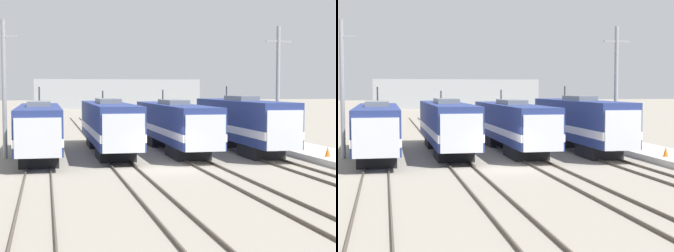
{
  "view_description": "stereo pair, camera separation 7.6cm",
  "coord_description": "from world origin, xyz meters",
  "views": [
    {
      "loc": [
        -7.32,
        -33.41,
        5.0
      ],
      "look_at": [
        0.66,
        3.01,
        2.46
      ],
      "focal_mm": 60.0,
      "sensor_mm": 36.0,
      "label": 1
    },
    {
      "loc": [
        -7.25,
        -33.42,
        5.0
      ],
      "look_at": [
        0.66,
        3.01,
        2.46
      ],
      "focal_mm": 60.0,
      "sensor_mm": 36.0,
      "label": 2
    }
  ],
  "objects": [
    {
      "name": "ground_plane",
      "position": [
        0.0,
        0.0,
        0.0
      ],
      "size": [
        400.0,
        400.0,
        0.0
      ],
      "primitive_type": "plane",
      "color": "gray"
    },
    {
      "name": "rail_pair_far_left",
      "position": [
        -7.76,
        0.0,
        0.07
      ],
      "size": [
        1.5,
        120.0,
        0.15
      ],
      "color": "#4C4238",
      "rests_on": "ground_plane"
    },
    {
      "name": "rail_pair_center_left",
      "position": [
        -2.59,
        0.0,
        0.07
      ],
      "size": [
        1.51,
        120.0,
        0.15
      ],
      "color": "#4C4238",
      "rests_on": "ground_plane"
    },
    {
      "name": "rail_pair_center_right",
      "position": [
        2.59,
        0.0,
        0.07
      ],
      "size": [
        1.51,
        120.0,
        0.15
      ],
      "color": "#4C4238",
      "rests_on": "ground_plane"
    },
    {
      "name": "rail_pair_far_right",
      "position": [
        7.76,
        0.0,
        0.07
      ],
      "size": [
        1.5,
        120.0,
        0.15
      ],
      "color": "#4C4238",
      "rests_on": "ground_plane"
    },
    {
      "name": "locomotive_far_left",
      "position": [
        -7.76,
        7.08,
        2.09
      ],
      "size": [
        2.96,
        16.15,
        5.09
      ],
      "color": "black",
      "rests_on": "ground_plane"
    },
    {
      "name": "locomotive_center_left",
      "position": [
        -2.59,
        9.4,
        2.15
      ],
      "size": [
        2.94,
        17.82,
        4.76
      ],
      "color": "black",
      "rests_on": "ground_plane"
    },
    {
      "name": "locomotive_center_right",
      "position": [
        2.59,
        9.3,
        2.1
      ],
      "size": [
        2.91,
        18.45,
        4.84
      ],
      "color": "black",
      "rests_on": "ground_plane"
    },
    {
      "name": "locomotive_far_right",
      "position": [
        7.76,
        8.02,
        2.25
      ],
      "size": [
        2.75,
        16.74,
        5.13
      ],
      "color": "black",
      "rests_on": "ground_plane"
    },
    {
      "name": "catenary_tower_left",
      "position": [
        -10.14,
        7.67,
        5.09
      ],
      "size": [
        2.07,
        0.31,
        9.78
      ],
      "color": "gray",
      "rests_on": "ground_plane"
    },
    {
      "name": "catenary_tower_right",
      "position": [
        10.48,
        7.67,
        5.09
      ],
      "size": [
        2.07,
        0.31,
        9.78
      ],
      "color": "gray",
      "rests_on": "ground_plane"
    },
    {
      "name": "traffic_cone",
      "position": [
        11.07,
        0.67,
        0.76
      ],
      "size": [
        0.36,
        0.36,
        0.67
      ],
      "color": "orange",
      "rests_on": "platform"
    },
    {
      "name": "depot_building",
      "position": [
        10.42,
        107.77,
        3.56
      ],
      "size": [
        40.64,
        9.66,
        7.12
      ],
      "color": "#9EA3A8",
      "rests_on": "ground_plane"
    }
  ]
}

